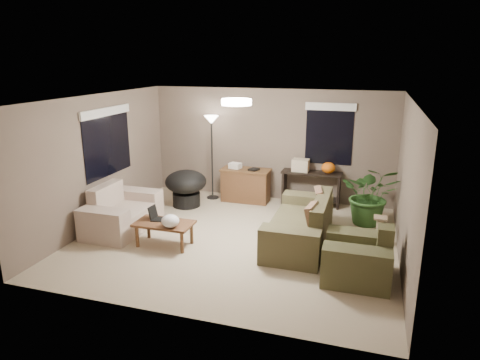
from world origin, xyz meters
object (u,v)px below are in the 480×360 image
(houseplant, at_px, (370,201))
(console_table, at_px, (311,186))
(main_sofa, at_px, (302,227))
(desk, at_px, (246,185))
(floor_lamp, at_px, (211,130))
(cat_scratching_post, at_px, (379,232))
(armchair, at_px, (358,259))
(papasan_chair, at_px, (186,185))
(coffee_table, at_px, (164,226))
(loveseat, at_px, (121,214))

(houseplant, bearing_deg, console_table, 147.34)
(main_sofa, relative_size, houseplant, 1.84)
(main_sofa, height_order, desk, main_sofa)
(desk, distance_m, floor_lamp, 1.46)
(main_sofa, bearing_deg, desk, 130.16)
(cat_scratching_post, bearing_deg, main_sofa, -165.86)
(armchair, xyz_separation_m, cat_scratching_post, (0.30, 1.35, -0.08))
(papasan_chair, distance_m, cat_scratching_post, 4.13)
(desk, xyz_separation_m, floor_lamp, (-0.80, -0.01, 1.22))
(coffee_table, relative_size, desk, 0.91)
(papasan_chair, height_order, floor_lamp, floor_lamp)
(main_sofa, xyz_separation_m, armchair, (1.00, -1.02, 0.00))
(papasan_chair, bearing_deg, floor_lamp, 62.75)
(loveseat, bearing_deg, main_sofa, 6.78)
(desk, height_order, floor_lamp, floor_lamp)
(console_table, distance_m, papasan_chair, 2.74)
(papasan_chair, relative_size, floor_lamp, 0.57)
(armchair, bearing_deg, loveseat, 171.94)
(loveseat, bearing_deg, coffee_table, -20.86)
(console_table, xyz_separation_m, cat_scratching_post, (1.44, -1.74, -0.22))
(main_sofa, relative_size, console_table, 1.69)
(coffee_table, xyz_separation_m, desk, (0.67, 2.70, 0.02))
(loveseat, relative_size, papasan_chair, 1.48)
(houseplant, bearing_deg, loveseat, -159.67)
(loveseat, height_order, cat_scratching_post, loveseat)
(loveseat, relative_size, floor_lamp, 0.84)
(coffee_table, bearing_deg, papasan_chair, 103.62)
(armchair, xyz_separation_m, papasan_chair, (-3.73, 2.20, 0.17))
(coffee_table, relative_size, console_table, 0.77)
(coffee_table, bearing_deg, desk, 76.15)
(console_table, distance_m, floor_lamp, 2.53)
(floor_lamp, bearing_deg, desk, 0.47)
(console_table, bearing_deg, desk, -172.60)
(desk, xyz_separation_m, houseplant, (2.70, -0.62, 0.09))
(armchair, distance_m, cat_scratching_post, 1.38)
(coffee_table, height_order, papasan_chair, papasan_chair)
(armchair, height_order, floor_lamp, floor_lamp)
(console_table, bearing_deg, armchair, -69.76)
(loveseat, xyz_separation_m, cat_scratching_post, (4.67, 0.73, -0.08))
(desk, bearing_deg, coffee_table, -103.85)
(cat_scratching_post, bearing_deg, houseplant, 101.19)
(desk, relative_size, cat_scratching_post, 2.20)
(main_sofa, distance_m, cat_scratching_post, 1.34)
(loveseat, xyz_separation_m, console_table, (3.23, 2.47, 0.14))
(armchair, xyz_separation_m, desk, (-2.58, 2.90, 0.08))
(houseplant, bearing_deg, papasan_chair, -178.87)
(main_sofa, xyz_separation_m, coffee_table, (-2.25, -0.83, 0.06))
(desk, relative_size, floor_lamp, 0.58)
(coffee_table, distance_m, floor_lamp, 2.97)
(armchair, distance_m, desk, 3.88)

